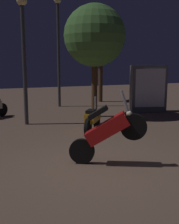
% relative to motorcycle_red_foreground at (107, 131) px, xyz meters
% --- Properties ---
extents(ground_plane, '(40.00, 40.00, 0.00)m').
position_rel_motorcycle_red_foreground_xyz_m(ground_plane, '(-0.22, -0.05, -0.74)').
color(ground_plane, brown).
extents(motorcycle_red_foreground, '(1.49, 0.92, 1.63)m').
position_rel_motorcycle_red_foreground_xyz_m(motorcycle_red_foreground, '(0.00, 0.00, 0.00)').
color(motorcycle_red_foreground, black).
rests_on(motorcycle_red_foreground, ground_plane).
extents(motorcycle_orange_parked_right, '(1.09, 1.37, 1.11)m').
position_rel_motorcycle_red_foreground_xyz_m(motorcycle_orange_parked_right, '(0.83, 2.75, -0.31)').
color(motorcycle_orange_parked_right, black).
rests_on(motorcycle_orange_parked_right, ground_plane).
extents(streetlamp_near, '(0.36, 0.36, 4.44)m').
position_rel_motorcycle_red_foreground_xyz_m(streetlamp_near, '(-0.93, 4.73, 2.12)').
color(streetlamp_near, '#38383D').
rests_on(streetlamp_near, ground_plane).
extents(streetlamp_far, '(0.36, 0.36, 5.38)m').
position_rel_motorcycle_red_foreground_xyz_m(streetlamp_far, '(1.34, 8.34, 2.64)').
color(streetlamp_far, '#38383D').
rests_on(streetlamp_far, ground_plane).
extents(tree_left_bg, '(2.44, 2.44, 4.48)m').
position_rel_motorcycle_red_foreground_xyz_m(tree_left_bg, '(1.92, 5.16, 2.49)').
color(tree_left_bg, '#4C331E').
rests_on(tree_left_bg, ground_plane).
extents(tree_right_bg, '(1.90, 1.90, 4.26)m').
position_rel_motorcycle_red_foreground_xyz_m(tree_right_bg, '(4.03, 9.18, 2.53)').
color(tree_right_bg, '#4C331E').
rests_on(tree_right_bg, ground_plane).
extents(kiosk_billboard, '(1.68, 0.92, 2.10)m').
position_rel_motorcycle_red_foreground_xyz_m(kiosk_billboard, '(4.63, 5.31, 0.31)').
color(kiosk_billboard, '#595960').
rests_on(kiosk_billboard, ground_plane).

